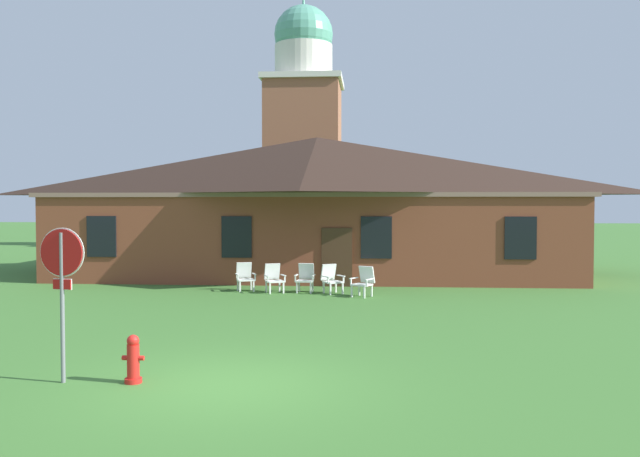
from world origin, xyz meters
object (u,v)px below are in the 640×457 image
lawn_chair_near_door (274,278)px  lawn_chair_middle (331,278)px  stop_sign (62,273)px  lawn_chair_left_end (305,277)px  lawn_chair_by_porch (245,276)px  fire_hydrant (133,360)px  lawn_chair_right_end (364,281)px

lawn_chair_near_door → lawn_chair_middle: bearing=-1.9°
stop_sign → lawn_chair_left_end: size_ratio=2.65×
lawn_chair_by_porch → fire_hydrant: lawn_chair_by_porch is taller
stop_sign → lawn_chair_by_porch: (0.77, 11.65, -1.29)m
stop_sign → lawn_chair_by_porch: size_ratio=2.65×
lawn_chair_by_porch → lawn_chair_near_door: size_ratio=1.00×
fire_hydrant → stop_sign: bearing=-176.8°
lawn_chair_left_end → lawn_chair_right_end: size_ratio=1.00×
lawn_chair_middle → lawn_chair_right_end: (1.07, -0.66, 0.00)m
lawn_chair_left_end → lawn_chair_right_end: 2.15m
stop_sign → lawn_chair_by_porch: 11.75m
lawn_chair_middle → lawn_chair_left_end: bearing=165.2°
stop_sign → lawn_chair_left_end: stop_sign is taller
stop_sign → lawn_chair_right_end: stop_sign is taller
lawn_chair_left_end → lawn_chair_middle: size_ratio=1.00×
stop_sign → fire_hydrant: 1.83m
lawn_chair_right_end → lawn_chair_left_end: bearing=155.4°
stop_sign → lawn_chair_middle: 11.90m
lawn_chair_middle → fire_hydrant: bearing=-103.0°
lawn_chair_by_porch → lawn_chair_right_end: same height
lawn_chair_right_end → fire_hydrant: (-3.65, -10.50, -0.12)m
stop_sign → lawn_chair_near_door: 11.51m
stop_sign → lawn_chair_near_door: (1.81, 11.29, -1.29)m
stop_sign → lawn_chair_near_door: stop_sign is taller
lawn_chair_by_porch → lawn_chair_left_end: 2.09m
lawn_chair_near_door → lawn_chair_right_end: (2.99, -0.72, 0.00)m
lawn_chair_by_porch → lawn_chair_left_end: (2.08, -0.19, 0.00)m
lawn_chair_near_door → lawn_chair_right_end: 3.08m
lawn_chair_near_door → lawn_chair_right_end: size_ratio=1.00×
lawn_chair_near_door → lawn_chair_left_end: size_ratio=1.00×
lawn_chair_by_porch → lawn_chair_near_door: same height
lawn_chair_left_end → fire_hydrant: size_ratio=1.21×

